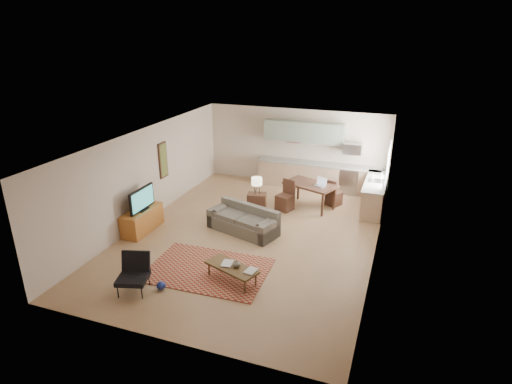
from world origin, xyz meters
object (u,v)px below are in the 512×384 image
at_px(sofa, 243,220).
at_px(console_table, 257,204).
at_px(tv_credenza, 142,220).
at_px(dining_table, 310,196).
at_px(armchair, 133,275).
at_px(coffee_table, 232,273).

distance_m(sofa, console_table, 1.28).
xyz_separation_m(sofa, tv_credenza, (-2.65, -0.88, -0.04)).
xyz_separation_m(tv_credenza, console_table, (2.60, 2.17, 0.01)).
bearing_deg(dining_table, armchair, -92.22).
relative_size(tv_credenza, console_table, 2.10).
xyz_separation_m(sofa, armchair, (-1.14, -3.48, 0.05)).
height_order(sofa, dining_table, dining_table).
distance_m(coffee_table, dining_table, 4.77).
relative_size(sofa, dining_table, 1.33).
height_order(armchair, tv_credenza, armchair).
relative_size(coffee_table, console_table, 1.91).
relative_size(tv_credenza, dining_table, 0.88).
xyz_separation_m(coffee_table, console_table, (-0.73, 3.68, 0.14)).
bearing_deg(console_table, coffee_table, -91.91).
bearing_deg(tv_credenza, coffee_table, -24.40).
xyz_separation_m(sofa, coffee_table, (0.68, -2.39, -0.17)).
height_order(console_table, dining_table, dining_table).
bearing_deg(coffee_table, armchair, -128.56).
distance_m(sofa, armchair, 3.67).
height_order(coffee_table, armchair, armchair).
xyz_separation_m(sofa, console_table, (-0.06, 1.28, -0.03)).
xyz_separation_m(sofa, dining_table, (1.34, 2.33, 0.03)).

